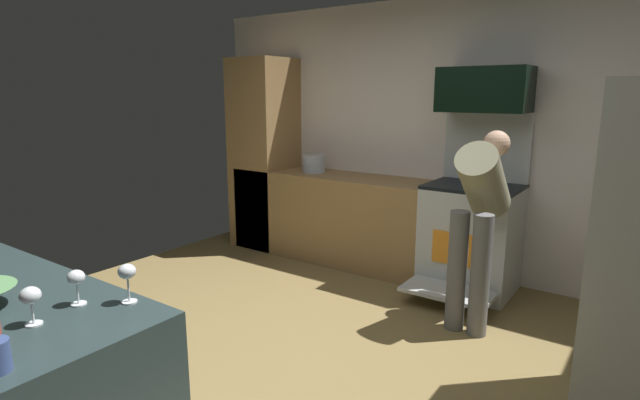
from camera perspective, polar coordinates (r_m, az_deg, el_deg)
ground_plane at (r=3.39m, az=-3.93°, el=-18.58°), size 5.20×4.80×0.02m
wall_back at (r=4.97m, az=13.23°, el=6.95°), size 5.20×0.12×2.60m
lower_cabinet_run at (r=5.21m, az=2.05°, el=-2.01°), size 2.40×0.60×0.90m
cabinet_column at (r=5.70m, az=-6.38°, el=5.29°), size 0.60×0.60×2.10m
oven_range at (r=4.59m, az=16.98°, el=-3.68°), size 0.76×1.01×1.56m
microwave at (r=4.51m, az=18.35°, el=11.93°), size 0.74×0.38×0.38m
person_cook at (r=3.80m, az=17.79°, el=-1.32°), size 0.31×0.67×1.45m
wine_glass_near at (r=2.19m, az=-26.20°, el=-8.19°), size 0.07×0.07×0.14m
wine_glass_far at (r=2.09m, az=-30.29°, el=-9.62°), size 0.07×0.07×0.15m
wine_glass_extra at (r=2.13m, az=-21.26°, el=-7.90°), size 0.07×0.07×0.16m
stock_pot at (r=5.27m, az=-0.71°, el=4.18°), size 0.24×0.24×0.18m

